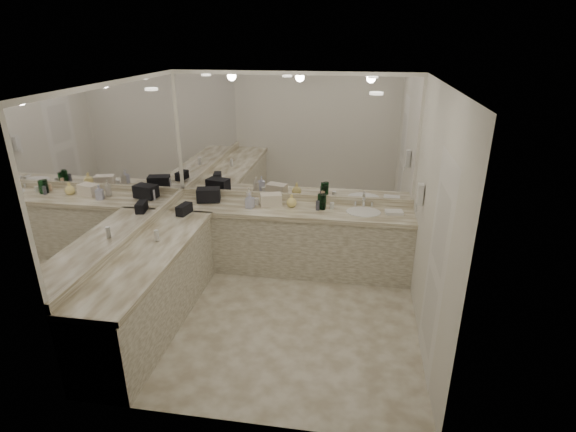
% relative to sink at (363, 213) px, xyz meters
% --- Properties ---
extents(floor, '(3.20, 3.20, 0.00)m').
position_rel_sink_xyz_m(floor, '(-0.95, -1.20, -0.90)').
color(floor, beige).
rests_on(floor, ground).
extents(ceiling, '(3.20, 3.20, 0.00)m').
position_rel_sink_xyz_m(ceiling, '(-0.95, -1.20, 1.71)').
color(ceiling, white).
rests_on(ceiling, floor).
extents(wall_back, '(3.20, 0.02, 2.60)m').
position_rel_sink_xyz_m(wall_back, '(-0.95, 0.30, 0.41)').
color(wall_back, silver).
rests_on(wall_back, floor).
extents(wall_left, '(0.02, 3.00, 2.60)m').
position_rel_sink_xyz_m(wall_left, '(-2.55, -1.20, 0.41)').
color(wall_left, silver).
rests_on(wall_left, floor).
extents(wall_right, '(0.02, 3.00, 2.60)m').
position_rel_sink_xyz_m(wall_right, '(0.65, -1.20, 0.41)').
color(wall_right, silver).
rests_on(wall_right, floor).
extents(vanity_back_base, '(3.20, 0.60, 0.84)m').
position_rel_sink_xyz_m(vanity_back_base, '(-0.95, 0.00, -0.48)').
color(vanity_back_base, beige).
rests_on(vanity_back_base, floor).
extents(vanity_back_top, '(3.20, 0.64, 0.06)m').
position_rel_sink_xyz_m(vanity_back_top, '(-0.95, -0.01, -0.03)').
color(vanity_back_top, beige).
rests_on(vanity_back_top, vanity_back_base).
extents(vanity_left_base, '(0.60, 2.40, 0.84)m').
position_rel_sink_xyz_m(vanity_left_base, '(-2.25, -1.50, -0.48)').
color(vanity_left_base, beige).
rests_on(vanity_left_base, floor).
extents(vanity_left_top, '(0.64, 2.42, 0.06)m').
position_rel_sink_xyz_m(vanity_left_top, '(-2.24, -1.50, -0.03)').
color(vanity_left_top, beige).
rests_on(vanity_left_top, vanity_left_base).
extents(backsplash_back, '(3.20, 0.04, 0.10)m').
position_rel_sink_xyz_m(backsplash_back, '(-0.95, 0.28, 0.05)').
color(backsplash_back, beige).
rests_on(backsplash_back, vanity_back_top).
extents(backsplash_left, '(0.04, 3.00, 0.10)m').
position_rel_sink_xyz_m(backsplash_left, '(-2.53, -1.20, 0.05)').
color(backsplash_left, beige).
rests_on(backsplash_left, vanity_left_top).
extents(mirror_back, '(3.12, 0.01, 1.55)m').
position_rel_sink_xyz_m(mirror_back, '(-0.95, 0.29, 0.88)').
color(mirror_back, white).
rests_on(mirror_back, wall_back).
extents(mirror_left, '(0.01, 2.92, 1.55)m').
position_rel_sink_xyz_m(mirror_left, '(-2.54, -1.20, 0.88)').
color(mirror_left, white).
rests_on(mirror_left, wall_left).
extents(sink, '(0.44, 0.44, 0.03)m').
position_rel_sink_xyz_m(sink, '(0.00, 0.00, 0.00)').
color(sink, white).
rests_on(sink, vanity_back_top).
extents(faucet, '(0.24, 0.16, 0.14)m').
position_rel_sink_xyz_m(faucet, '(0.00, 0.21, 0.07)').
color(faucet, silver).
rests_on(faucet, vanity_back_top).
extents(wall_phone, '(0.06, 0.10, 0.24)m').
position_rel_sink_xyz_m(wall_phone, '(0.61, -0.50, 0.46)').
color(wall_phone, white).
rests_on(wall_phone, wall_right).
extents(door, '(0.02, 0.82, 2.10)m').
position_rel_sink_xyz_m(door, '(0.64, -1.70, 0.16)').
color(door, white).
rests_on(door, wall_right).
extents(black_toiletry_bag, '(0.35, 0.26, 0.18)m').
position_rel_sink_xyz_m(black_toiletry_bag, '(-2.09, 0.07, 0.09)').
color(black_toiletry_bag, black).
rests_on(black_toiletry_bag, vanity_back_top).
extents(black_bag_spill, '(0.15, 0.26, 0.13)m').
position_rel_sink_xyz_m(black_bag_spill, '(-2.25, -0.41, 0.07)').
color(black_bag_spill, black).
rests_on(black_bag_spill, vanity_left_top).
extents(cream_cosmetic_case, '(0.31, 0.24, 0.16)m').
position_rel_sink_xyz_m(cream_cosmetic_case, '(-1.22, 0.07, 0.09)').
color(cream_cosmetic_case, silver).
rests_on(cream_cosmetic_case, vanity_back_top).
extents(hand_towel, '(0.24, 0.17, 0.04)m').
position_rel_sink_xyz_m(hand_towel, '(0.38, 0.01, 0.02)').
color(hand_towel, white).
rests_on(hand_towel, vanity_back_top).
extents(lotion_left, '(0.05, 0.05, 0.12)m').
position_rel_sink_xyz_m(lotion_left, '(-2.25, -1.23, 0.07)').
color(lotion_left, white).
rests_on(lotion_left, vanity_left_top).
extents(soap_bottle_a, '(0.10, 0.10, 0.24)m').
position_rel_sink_xyz_m(soap_bottle_a, '(-1.52, 0.07, 0.12)').
color(soap_bottle_a, beige).
rests_on(soap_bottle_a, vanity_back_top).
extents(soap_bottle_b, '(0.11, 0.12, 0.21)m').
position_rel_sink_xyz_m(soap_bottle_b, '(-1.48, -0.08, 0.11)').
color(soap_bottle_b, silver).
rests_on(soap_bottle_b, vanity_back_top).
extents(soap_bottle_c, '(0.15, 0.15, 0.18)m').
position_rel_sink_xyz_m(soap_bottle_c, '(-0.94, 0.05, 0.09)').
color(soap_bottle_c, '#FFE884').
rests_on(soap_bottle_c, vanity_back_top).
extents(green_bottle_0, '(0.07, 0.07, 0.20)m').
position_rel_sink_xyz_m(green_bottle_0, '(-0.53, 0.02, 0.10)').
color(green_bottle_0, '#145324').
rests_on(green_bottle_0, vanity_back_top).
extents(green_bottle_1, '(0.07, 0.07, 0.18)m').
position_rel_sink_xyz_m(green_bottle_1, '(-0.54, 0.08, 0.10)').
color(green_bottle_1, '#145324').
rests_on(green_bottle_1, vanity_back_top).
extents(green_bottle_2, '(0.07, 0.07, 0.18)m').
position_rel_sink_xyz_m(green_bottle_2, '(-0.52, 0.11, 0.10)').
color(green_bottle_2, '#145324').
rests_on(green_bottle_2, vanity_back_top).
extents(green_bottle_3, '(0.06, 0.06, 0.20)m').
position_rel_sink_xyz_m(green_bottle_3, '(-0.57, 0.05, 0.10)').
color(green_bottle_3, '#145324').
rests_on(green_bottle_3, vanity_back_top).
extents(amenity_bottle_0, '(0.06, 0.06, 0.09)m').
position_rel_sink_xyz_m(amenity_bottle_0, '(-1.41, 0.05, 0.05)').
color(amenity_bottle_0, white).
rests_on(amenity_bottle_0, vanity_back_top).
extents(amenity_bottle_1, '(0.05, 0.05, 0.08)m').
position_rel_sink_xyz_m(amenity_bottle_1, '(-0.41, 0.06, 0.05)').
color(amenity_bottle_1, white).
rests_on(amenity_bottle_1, vanity_back_top).
extents(amenity_bottle_2, '(0.05, 0.05, 0.12)m').
position_rel_sink_xyz_m(amenity_bottle_2, '(-0.59, -0.01, 0.07)').
color(amenity_bottle_2, '#3F3F4C').
rests_on(amenity_bottle_2, vanity_back_top).
extents(amenity_bottle_3, '(0.05, 0.05, 0.11)m').
position_rel_sink_xyz_m(amenity_bottle_3, '(-0.56, 0.14, 0.06)').
color(amenity_bottle_3, '#E0B28C').
rests_on(amenity_bottle_3, vanity_back_top).
extents(amenity_bottle_4, '(0.05, 0.05, 0.15)m').
position_rel_sink_xyz_m(amenity_bottle_4, '(-2.22, 0.02, 0.08)').
color(amenity_bottle_4, silver).
rests_on(amenity_bottle_4, vanity_back_top).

